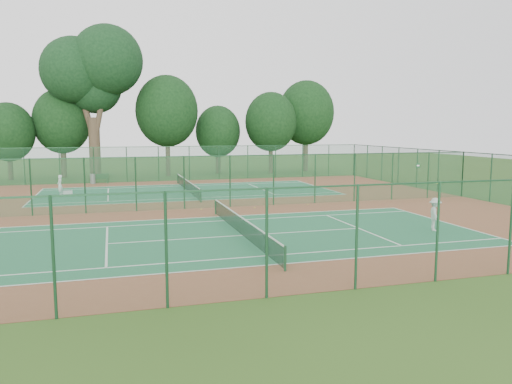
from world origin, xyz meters
TOP-DOWN VIEW (x-y plane):
  - ground at (0.00, 0.00)m, footprint 120.00×120.00m
  - red_pad at (0.00, 0.00)m, footprint 40.00×36.00m
  - court_near at (0.00, -9.00)m, footprint 23.77×10.97m
  - court_far at (0.00, 9.00)m, footprint 23.77×10.97m
  - fence_north at (0.00, 18.00)m, footprint 40.00×0.09m
  - fence_south at (0.00, -18.00)m, footprint 40.00×0.09m
  - fence_east at (20.00, 0.00)m, footprint 0.09×36.00m
  - fence_divider at (0.00, 0.00)m, footprint 40.00×0.09m
  - tennis_net_near at (0.00, -9.00)m, footprint 0.10×12.90m
  - tennis_net_far at (0.00, 9.00)m, footprint 0.10×12.90m
  - player_near at (9.87, -10.67)m, footprint 1.00×1.26m
  - player_far at (-10.02, 9.33)m, footprint 0.50×0.66m
  - trash_bin at (-7.82, 17.32)m, footprint 0.58×0.58m
  - bench at (-7.07, 17.47)m, footprint 1.54×0.60m
  - kit_bag at (-9.53, 9.96)m, footprint 0.77×0.34m
  - stray_ball_a at (6.91, -0.65)m, footprint 0.07×0.07m
  - stray_ball_b at (2.99, -0.95)m, footprint 0.07×0.07m
  - stray_ball_c at (-0.55, -0.58)m, footprint 0.07×0.07m
  - big_tree at (-7.57, 22.90)m, footprint 10.33×7.56m
  - evergreen_row at (0.50, 24.25)m, footprint 39.00×5.00m

SIDE VIEW (x-z plane):
  - ground at x=0.00m, z-range 0.00..0.00m
  - evergreen_row at x=0.50m, z-range -6.00..6.00m
  - red_pad at x=0.00m, z-range 0.00..0.01m
  - court_near at x=0.00m, z-range 0.01..0.02m
  - court_far at x=0.00m, z-range 0.01..0.02m
  - stray_ball_a at x=6.91m, z-range 0.01..0.08m
  - stray_ball_c at x=-0.55m, z-range 0.01..0.08m
  - stray_ball_b at x=2.99m, z-range 0.01..0.08m
  - kit_bag at x=-9.53m, z-range 0.01..0.29m
  - trash_bin at x=-7.82m, z-range 0.01..0.95m
  - bench at x=-7.07m, z-range 0.02..0.95m
  - tennis_net_near at x=0.00m, z-range 0.06..1.03m
  - tennis_net_far at x=0.00m, z-range 0.06..1.03m
  - player_far at x=-10.02m, z-range 0.02..1.63m
  - player_near at x=9.87m, z-range 0.02..1.73m
  - fence_east at x=20.00m, z-range 0.01..3.51m
  - fence_north at x=0.00m, z-range 0.01..3.51m
  - fence_south at x=0.00m, z-range 0.01..3.51m
  - fence_divider at x=0.00m, z-range 0.01..3.51m
  - big_tree at x=-7.57m, z-range 3.30..19.17m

